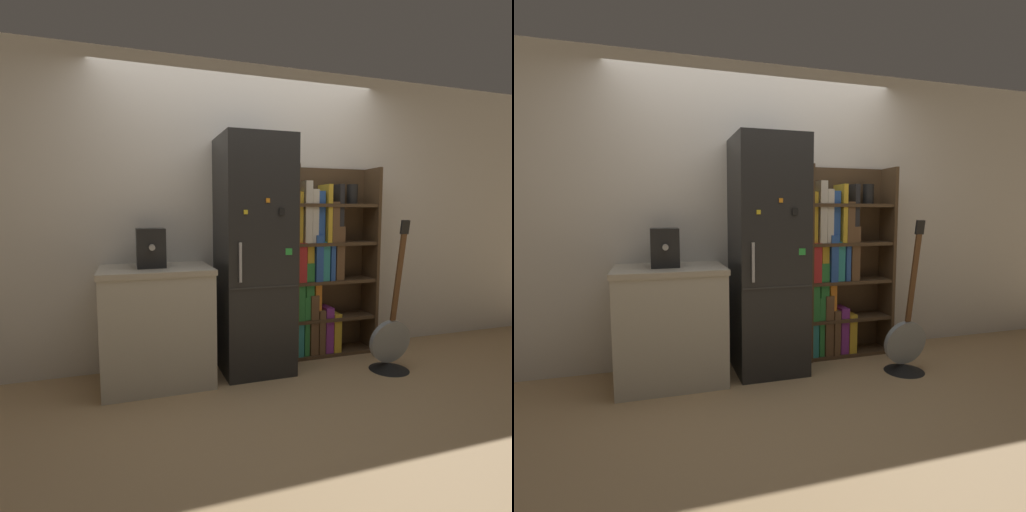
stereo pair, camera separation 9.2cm
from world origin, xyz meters
The scene contains 7 objects.
ground_plane centered at (0.00, 0.00, 0.00)m, with size 16.00×16.00×0.00m, color tan.
wall_back centered at (0.00, 0.47, 1.30)m, with size 8.00×0.05×2.60m.
refrigerator centered at (0.00, 0.17, 0.97)m, with size 0.57×0.59×1.93m.
bookshelf centered at (0.71, 0.33, 0.81)m, with size 0.84×0.28×1.73m.
kitchen_counter centered at (-0.79, 0.15, 0.45)m, with size 0.83×0.62×0.91m.
espresso_machine centered at (-0.83, 0.18, 1.05)m, with size 0.21×0.30×0.30m.
guitar centered at (1.08, -0.22, 0.18)m, with size 0.37×0.33×1.26m.
Camera 2 is at (-0.91, -2.99, 1.31)m, focal length 28.00 mm.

